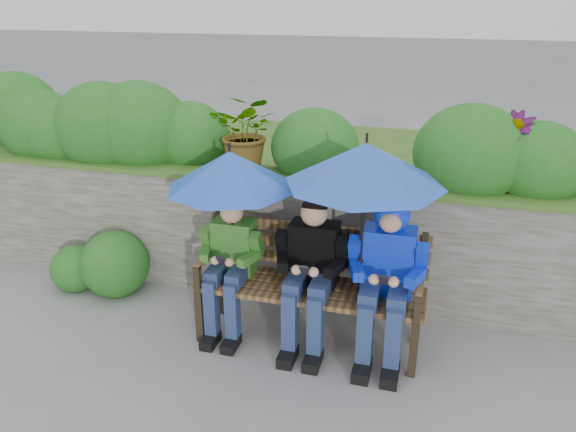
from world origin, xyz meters
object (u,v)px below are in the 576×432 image
(boy_left, at_px, (230,259))
(umbrella_left, at_px, (230,170))
(boy_middle, at_px, (311,266))
(park_bench, at_px, (311,277))
(boy_right, at_px, (387,268))
(umbrella_right, at_px, (366,164))

(boy_left, distance_m, umbrella_left, 0.67)
(boy_middle, bearing_deg, umbrella_left, 176.78)
(park_bench, bearing_deg, boy_right, -6.98)
(umbrella_left, bearing_deg, boy_middle, -3.22)
(park_bench, distance_m, umbrella_right, 0.96)
(boy_right, relative_size, umbrella_left, 1.26)
(park_bench, xyz_separation_m, umbrella_right, (0.35, -0.08, 0.89))
(boy_middle, xyz_separation_m, umbrella_left, (-0.58, 0.03, 0.64))
(umbrella_right, bearing_deg, boy_right, 3.69)
(boy_left, height_order, boy_right, boy_right)
(boy_middle, relative_size, umbrella_left, 1.22)
(boy_right, bearing_deg, umbrella_left, 178.80)
(boy_middle, xyz_separation_m, boy_right, (0.52, 0.01, 0.06))
(park_bench, bearing_deg, boy_middle, -82.20)
(boy_middle, distance_m, boy_right, 0.52)
(park_bench, distance_m, boy_middle, 0.15)
(boy_middle, xyz_separation_m, umbrella_right, (0.34, -0.00, 0.77))
(boy_middle, bearing_deg, boy_left, 179.33)
(boy_middle, height_order, umbrella_left, umbrella_left)
(boy_right, bearing_deg, umbrella_right, -176.31)
(park_bench, xyz_separation_m, boy_right, (0.53, -0.07, 0.18))
(boy_right, height_order, umbrella_left, umbrella_left)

